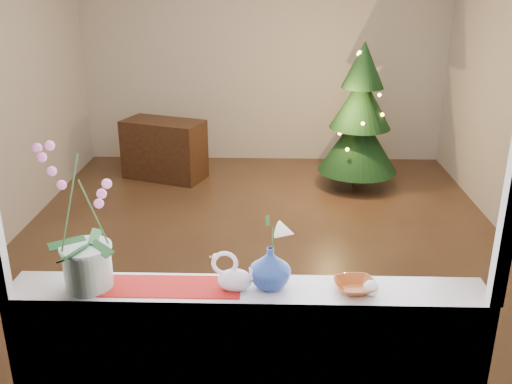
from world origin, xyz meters
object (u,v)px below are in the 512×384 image
paperweight (371,288)px  side_table (164,150)px  xmas_tree (360,116)px  amber_dish (355,287)px  orchid_pot (82,218)px  swan (235,272)px  blue_vase (270,265)px

paperweight → side_table: paperweight is taller
paperweight → xmas_tree: (0.52, 3.91, -0.15)m
paperweight → amber_dish: size_ratio=0.45×
orchid_pot → swan: orchid_pot is taller
swan → xmas_tree: size_ratio=0.13×
orchid_pot → blue_vase: orchid_pot is taller
orchid_pot → swan: bearing=-0.7°
swan → paperweight: size_ratio=2.98×
orchid_pot → blue_vase: size_ratio=3.02×
paperweight → xmas_tree: xmas_tree is taller
xmas_tree → swan: bearing=-106.2°
orchid_pot → xmas_tree: bearing=65.2°
swan → side_table: 4.29m
paperweight → side_table: bearing=112.4°
xmas_tree → amber_dish: bearing=-98.5°
orchid_pot → xmas_tree: xmas_tree is taller
paperweight → side_table: 4.51m
xmas_tree → side_table: size_ratio=1.76×
blue_vase → amber_dish: size_ratio=1.43×
blue_vase → amber_dish: (0.38, -0.03, -0.09)m
swan → blue_vase: 0.16m
swan → side_table: swan is taller
paperweight → amber_dish: 0.08m
side_table → paperweight: bearing=-47.6°
blue_vase → xmas_tree: (0.97, 3.85, -0.23)m
blue_vase → paperweight: blue_vase is taller
amber_dish → xmas_tree: 3.92m
swan → paperweight: 0.61m
swan → xmas_tree: bearing=83.4°
orchid_pot → amber_dish: (1.21, -0.00, -0.32)m
amber_dish → xmas_tree: xmas_tree is taller
blue_vase → xmas_tree: 3.98m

